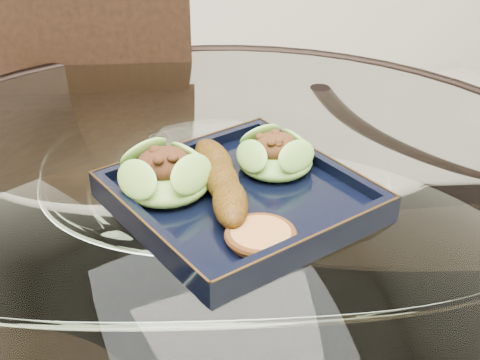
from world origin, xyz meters
name	(u,v)px	position (x,y,z in m)	size (l,w,h in m)	color
dining_table	(217,292)	(0.00, 0.00, 0.60)	(1.13, 1.13, 0.77)	white
dining_chair	(86,184)	(-0.13, 0.42, 0.57)	(0.54, 0.54, 1.01)	black
navy_plate	(240,201)	(0.02, -0.04, 0.77)	(0.27, 0.27, 0.02)	black
lettuce_wrap_left	(165,177)	(-0.06, -0.01, 0.80)	(0.11, 0.11, 0.04)	#528D29
lettuce_wrap_right	(275,157)	(0.08, 0.00, 0.80)	(0.10, 0.10, 0.03)	#4F8C28
roasted_plantain	(221,180)	(0.00, -0.03, 0.80)	(0.19, 0.04, 0.04)	#633E0A
crumb_patty	(261,236)	(0.01, -0.14, 0.79)	(0.07, 0.07, 0.01)	#B1703B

